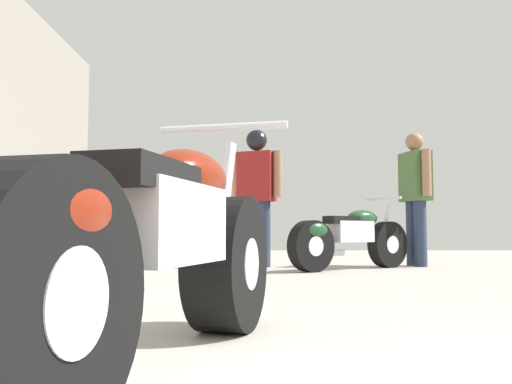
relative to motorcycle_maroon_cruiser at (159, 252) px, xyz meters
The scene contains 5 objects.
ground_plane 2.51m from the motorcycle_maroon_cruiser, 67.63° to the left, with size 18.92×18.92×0.00m, color #A8A399.
motorcycle_maroon_cruiser is the anchor object (origin of this frame).
motorcycle_black_naked 5.03m from the motorcycle_maroon_cruiser, 73.38° to the left, with size 1.64×1.28×0.90m.
mechanic_in_blue 6.07m from the motorcycle_maroon_cruiser, 65.97° to the left, with size 0.35×0.72×1.79m.
mechanic_with_helmet 5.41m from the motorcycle_maroon_cruiser, 86.51° to the left, with size 0.69×0.42×1.80m.
Camera 1 is at (-0.63, -0.18, 0.46)m, focal length 38.51 mm.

